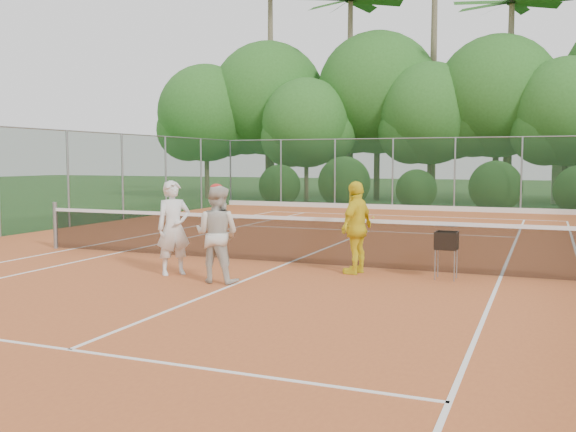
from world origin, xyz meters
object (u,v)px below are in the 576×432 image
object	(u,v)px
player_white	(174,228)
player_yellow	(357,227)
ball_hopper	(446,242)
player_center_grp	(217,234)

from	to	relation	value
player_white	player_yellow	size ratio (longest dim) A/B	1.01
player_white	ball_hopper	bearing A→B (deg)	-32.40
player_center_grp	ball_hopper	world-z (taller)	player_center_grp
player_yellow	player_white	bearing A→B (deg)	-53.55
player_yellow	ball_hopper	size ratio (longest dim) A/B	2.03
ball_hopper	player_yellow	bearing A→B (deg)	168.31
player_center_grp	ball_hopper	bearing A→B (deg)	26.01
player_white	player_yellow	distance (m)	3.35
player_yellow	ball_hopper	world-z (taller)	player_yellow
player_yellow	ball_hopper	bearing A→B (deg)	103.20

